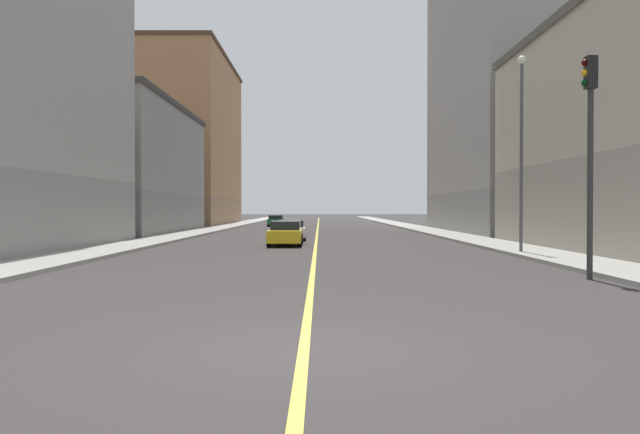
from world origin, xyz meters
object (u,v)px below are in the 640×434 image
building_left_mid (503,86)px  street_lamp_left_near (523,135)px  car_yellow (287,234)px  car_white (293,230)px  building_right_distant (197,142)px  traffic_light_left_near (592,136)px  building_right_midblock (130,169)px  car_green (278,221)px

building_left_mid → street_lamp_left_near: 26.46m
car_yellow → car_white: bearing=89.9°
building_right_distant → traffic_light_left_near: size_ratio=4.13×
traffic_light_left_near → building_right_midblock: bearing=124.6°
building_right_midblock → street_lamp_left_near: 33.35m
building_left_mid → building_right_distant: (-29.77, 25.88, -1.85)m
building_right_midblock → car_green: bearing=61.8°
building_right_midblock → traffic_light_left_near: 39.88m
building_left_mid → building_right_distant: size_ratio=0.93×
car_yellow → car_white: size_ratio=0.94×
building_left_mid → car_green: size_ratio=5.52×
car_white → building_right_distant: bearing=109.4°
street_lamp_left_near → car_green: size_ratio=1.91×
building_right_distant → car_white: bearing=-70.6°
traffic_light_left_near → car_yellow: bearing=120.0°
building_left_mid → traffic_light_left_near: building_left_mid is taller
building_right_midblock → traffic_light_left_near: (22.61, -32.83, -1.09)m
building_left_mid → traffic_light_left_near: 35.74m
building_right_midblock → traffic_light_left_near: bearing=-55.4°
traffic_light_left_near → car_green: (-12.29, 52.05, -3.39)m
building_left_mid → car_yellow: building_left_mid is taller
building_right_distant → car_green: (10.32, -7.96, -9.38)m
building_right_midblock → building_right_distant: 27.61m
car_yellow → car_green: size_ratio=1.01×
street_lamp_left_near → car_yellow: street_lamp_left_near is taller
street_lamp_left_near → car_yellow: 13.18m
building_left_mid → street_lamp_left_near: (-6.14, -24.83, -6.77)m
car_green → building_right_midblock: bearing=-118.2°
traffic_light_left_near → car_white: size_ratio=1.34×
building_right_midblock → street_lamp_left_near: size_ratio=2.65×
building_left_mid → building_right_midblock: bearing=-177.5°
building_right_midblock → car_yellow: building_right_midblock is taller
building_left_mid → car_white: bearing=-144.3°
building_left_mid → building_right_midblock: (-29.77, -1.29, -6.75)m
traffic_light_left_near → car_white: traffic_light_left_near is taller
building_left_mid → car_green: (-19.45, 17.92, -11.23)m
car_white → traffic_light_left_near: bearing=-67.3°
building_left_mid → street_lamp_left_near: size_ratio=2.89×
building_right_distant → street_lamp_left_near: (23.63, -50.72, -4.92)m
building_left_mid → car_yellow: (-16.48, -17.96, -11.21)m
street_lamp_left_near → car_white: 17.20m
building_left_mid → car_yellow: size_ratio=5.46×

